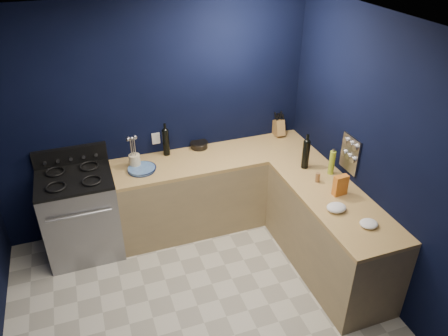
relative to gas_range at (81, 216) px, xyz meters
name	(u,v)px	position (x,y,z in m)	size (l,w,h in m)	color
floor	(204,324)	(0.93, -1.42, -0.47)	(3.50, 3.50, 0.02)	beige
ceiling	(194,38)	(0.93, -1.42, 2.15)	(3.50, 3.50, 0.02)	silver
wall_back	(154,120)	(0.93, 0.34, 0.84)	(3.50, 0.02, 2.60)	black
wall_right	(390,170)	(2.69, -1.42, 0.84)	(0.02, 3.50, 2.60)	black
cab_back	(216,191)	(1.53, 0.02, -0.03)	(2.30, 0.63, 0.86)	#9A8156
top_back	(215,158)	(1.53, 0.02, 0.42)	(2.30, 0.63, 0.04)	olive
cab_right	(329,235)	(2.37, -1.13, -0.03)	(0.63, 1.67, 0.86)	#9A8156
top_right	(334,199)	(2.37, -1.13, 0.42)	(0.63, 1.67, 0.04)	olive
gas_range	(81,216)	(0.00, 0.00, 0.00)	(0.76, 0.66, 0.92)	gray
oven_door	(84,234)	(0.00, -0.32, -0.01)	(0.59, 0.02, 0.42)	black
cooktop	(74,178)	(0.00, 0.00, 0.48)	(0.76, 0.66, 0.03)	black
backguard	(70,156)	(0.00, 0.30, 0.58)	(0.76, 0.06, 0.20)	black
spice_panel	(350,154)	(2.67, -0.87, 0.72)	(0.02, 0.28, 0.38)	gray
wall_outlet	(156,138)	(0.93, 0.32, 0.62)	(0.09, 0.02, 0.13)	white
plate_stack	(142,169)	(0.69, -0.02, 0.46)	(0.29, 0.29, 0.04)	#43559D
ramekin	(134,165)	(0.63, 0.10, 0.46)	(0.09, 0.09, 0.03)	white
utensil_crock	(135,161)	(0.64, 0.07, 0.52)	(0.12, 0.12, 0.15)	beige
wine_bottle_back	(166,143)	(1.02, 0.24, 0.59)	(0.08, 0.08, 0.30)	black
lemon_basket	(199,145)	(1.42, 0.27, 0.48)	(0.20, 0.20, 0.08)	black
knife_block	(278,127)	(2.43, 0.27, 0.54)	(0.11, 0.18, 0.19)	olive
wine_bottle_right	(306,155)	(2.36, -0.54, 0.60)	(0.08, 0.08, 0.31)	black
oil_bottle	(332,163)	(2.55, -0.74, 0.57)	(0.06, 0.06, 0.26)	#90AB27
spice_jar_near	(318,177)	(2.34, -0.84, 0.49)	(0.05, 0.05, 0.10)	olive
spice_jar_far	(335,183)	(2.46, -0.98, 0.48)	(0.04, 0.04, 0.09)	olive
crouton_bag	(340,185)	(2.43, -1.11, 0.54)	(0.14, 0.07, 0.21)	red
towel_front	(336,208)	(2.26, -1.33, 0.47)	(0.19, 0.16, 0.07)	white
towel_end	(369,224)	(2.40, -1.62, 0.46)	(0.16, 0.15, 0.05)	white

